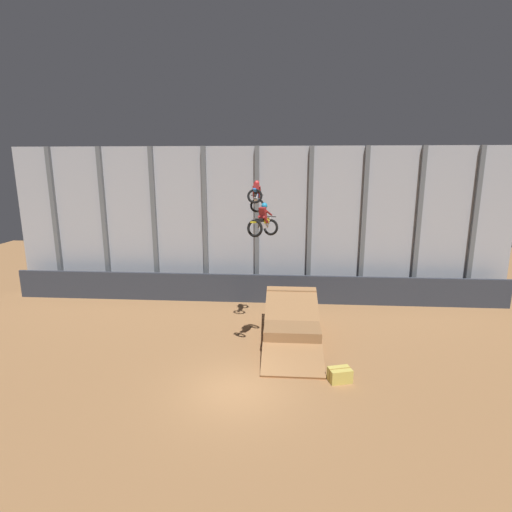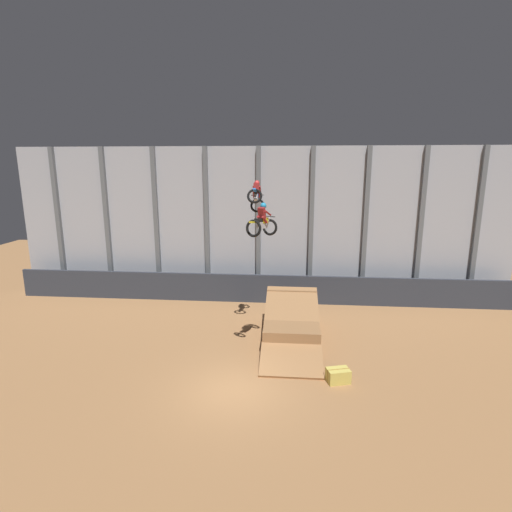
{
  "view_description": "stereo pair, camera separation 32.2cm",
  "coord_description": "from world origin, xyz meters",
  "px_view_note": "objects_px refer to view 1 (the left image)",
  "views": [
    {
      "loc": [
        1.77,
        -13.92,
        8.58
      ],
      "look_at": [
        0.37,
        5.58,
        4.14
      ],
      "focal_mm": 28.0,
      "sensor_mm": 36.0,
      "label": 1
    },
    {
      "loc": [
        2.09,
        -13.9,
        8.58
      ],
      "look_at": [
        0.37,
        5.58,
        4.14
      ],
      "focal_mm": 28.0,
      "sensor_mm": 36.0,
      "label": 2
    }
  ],
  "objects_px": {
    "rider_bike_right_air": "(263,222)",
    "hay_bale_trackside": "(340,375)",
    "dirt_ramp": "(292,323)",
    "rider_bike_left_air": "(256,196)"
  },
  "relations": [
    {
      "from": "dirt_ramp",
      "to": "rider_bike_right_air",
      "type": "xyz_separation_m",
      "value": [
        -1.35,
        -2.37,
        5.52
      ]
    },
    {
      "from": "dirt_ramp",
      "to": "rider_bike_left_air",
      "type": "bearing_deg",
      "value": 166.01
    },
    {
      "from": "dirt_ramp",
      "to": "hay_bale_trackside",
      "type": "height_order",
      "value": "dirt_ramp"
    },
    {
      "from": "rider_bike_right_air",
      "to": "dirt_ramp",
      "type": "bearing_deg",
      "value": 86.15
    },
    {
      "from": "rider_bike_left_air",
      "to": "dirt_ramp",
      "type": "bearing_deg",
      "value": -12.91
    },
    {
      "from": "rider_bike_right_air",
      "to": "hay_bale_trackside",
      "type": "relative_size",
      "value": 1.71
    },
    {
      "from": "rider_bike_left_air",
      "to": "hay_bale_trackside",
      "type": "distance_m",
      "value": 9.12
    },
    {
      "from": "dirt_ramp",
      "to": "rider_bike_left_air",
      "type": "distance_m",
      "value": 6.69
    },
    {
      "from": "dirt_ramp",
      "to": "rider_bike_left_air",
      "type": "xyz_separation_m",
      "value": [
        -1.85,
        0.46,
        6.41
      ]
    },
    {
      "from": "dirt_ramp",
      "to": "rider_bike_left_air",
      "type": "relative_size",
      "value": 3.78
    }
  ]
}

